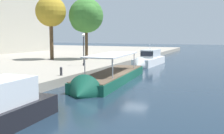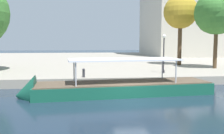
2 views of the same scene
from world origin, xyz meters
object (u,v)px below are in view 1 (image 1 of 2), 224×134
(motor_yacht_2, at_px, (148,61))
(tree_3, at_px, (51,11))
(tour_boat_1, at_px, (109,80))
(mooring_bollard_1, at_px, (61,71))
(tree_1, at_px, (86,16))
(lamp_post, at_px, (84,46))

(motor_yacht_2, xyz_separation_m, tree_3, (-5.17, 14.22, 7.73))
(motor_yacht_2, bearing_deg, tree_3, -67.84)
(tour_boat_1, distance_m, tree_3, 20.62)
(mooring_bollard_1, distance_m, tree_1, 18.52)
(tour_boat_1, height_order, tree_1, tree_1)
(mooring_bollard_1, xyz_separation_m, tree_1, (16.25, 6.21, 6.35))
(motor_yacht_2, height_order, tree_1, tree_1)
(tree_1, bearing_deg, mooring_bollard_1, -159.09)
(tour_boat_1, height_order, lamp_post, lamp_post)
(mooring_bollard_1, xyz_separation_m, lamp_post, (8.45, 2.24, 2.11))
(mooring_bollard_1, relative_size, tree_1, 0.09)
(lamp_post, xyz_separation_m, tree_3, (5.17, 8.61, 5.01))
(tree_1, relative_size, tree_3, 0.98)
(tree_3, bearing_deg, tree_1, -60.42)
(tree_3, bearing_deg, lamp_post, -120.97)
(motor_yacht_2, xyz_separation_m, tree_1, (-2.53, 9.59, 6.96))
(motor_yacht_2, distance_m, lamp_post, 12.07)
(tour_boat_1, relative_size, mooring_bollard_1, 17.99)
(tour_boat_1, relative_size, motor_yacht_2, 1.52)
(tour_boat_1, bearing_deg, mooring_bollard_1, -69.19)
(mooring_bollard_1, bearing_deg, tour_boat_1, -64.46)
(tour_boat_1, bearing_deg, tree_1, -148.72)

